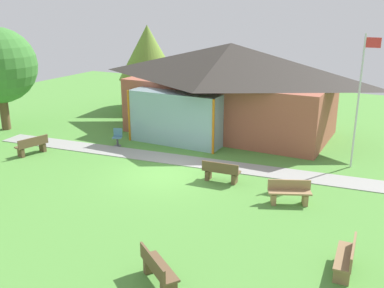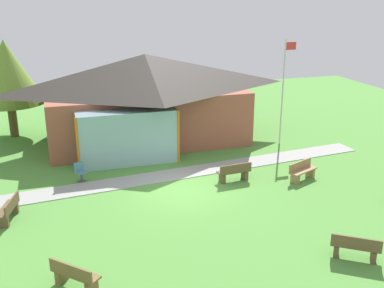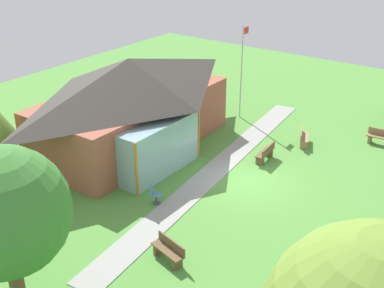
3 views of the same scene
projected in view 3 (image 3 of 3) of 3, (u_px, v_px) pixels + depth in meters
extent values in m
plane|color=#54933D|center=(247.00, 180.00, 24.07)|extent=(44.00, 44.00, 0.00)
cube|color=#A35642|center=(131.00, 120.00, 27.10)|extent=(10.50, 5.27, 2.91)
pyramid|color=#38332D|center=(129.00, 76.00, 26.07)|extent=(11.50, 6.27, 1.89)
cube|color=#8CB2BF|center=(160.00, 148.00, 24.29)|extent=(4.73, 1.20, 2.62)
cylinder|color=orange|center=(137.00, 170.00, 22.24)|extent=(0.12, 0.12, 2.62)
cylinder|color=orange|center=(199.00, 134.00, 25.70)|extent=(0.12, 0.12, 2.62)
cube|color=#999993|center=(216.00, 170.00, 25.00)|extent=(19.95, 3.43, 0.03)
cylinder|color=silver|center=(241.00, 73.00, 30.10)|extent=(0.08, 0.08, 5.63)
cube|color=red|center=(246.00, 30.00, 29.27)|extent=(0.60, 0.02, 0.40)
cube|color=brown|center=(316.00, 270.00, 17.47)|extent=(1.37, 1.37, 0.06)
cube|color=brown|center=(300.00, 278.00, 17.50)|extent=(0.40, 0.40, 0.39)
cube|color=brown|center=(331.00, 274.00, 17.66)|extent=(0.40, 0.40, 0.39)
cube|color=brown|center=(319.00, 269.00, 17.21)|extent=(1.10, 1.10, 0.36)
cube|color=brown|center=(265.00, 152.00, 25.78)|extent=(1.53, 0.56, 0.06)
cube|color=brown|center=(260.00, 161.00, 25.46)|extent=(0.19, 0.41, 0.39)
cube|color=brown|center=(269.00, 153.00, 26.31)|extent=(0.19, 0.41, 0.39)
cube|color=brown|center=(268.00, 150.00, 25.60)|extent=(1.50, 0.18, 0.36)
cube|color=#9E7A51|center=(304.00, 137.00, 27.52)|extent=(1.55, 1.01, 0.06)
cube|color=#9E7A51|center=(304.00, 137.00, 28.12)|extent=(0.31, 0.43, 0.39)
cube|color=#9E7A51|center=(304.00, 145.00, 27.14)|extent=(0.31, 0.43, 0.39)
cube|color=#9E7A51|center=(301.00, 133.00, 27.47)|extent=(1.40, 0.66, 0.36)
cube|color=brown|center=(168.00, 251.00, 18.46)|extent=(0.79, 1.56, 0.06)
cube|color=brown|center=(177.00, 264.00, 18.19)|extent=(0.43, 0.25, 0.39)
cube|color=brown|center=(159.00, 249.00, 18.95)|extent=(0.43, 0.25, 0.39)
cube|color=brown|center=(172.00, 244.00, 18.48)|extent=(0.42, 1.47, 0.36)
cube|color=olive|center=(381.00, 137.00, 27.48)|extent=(0.54, 1.53, 0.06)
cube|color=olive|center=(370.00, 139.00, 27.85)|extent=(0.41, 0.19, 0.39)
cube|color=olive|center=(382.00, 132.00, 27.53)|extent=(0.16, 1.50, 0.36)
cube|color=teal|center=(156.00, 195.00, 22.04)|extent=(0.58, 0.58, 0.04)
cube|color=teal|center=(152.00, 190.00, 21.99)|extent=(0.42, 0.21, 0.40)
cylinder|color=#4C4C51|center=(157.00, 199.00, 22.14)|extent=(0.10, 0.10, 0.42)
cylinder|color=#4C4C51|center=(157.00, 203.00, 22.23)|extent=(0.36, 0.36, 0.02)
cylinder|color=brown|center=(16.00, 280.00, 16.15)|extent=(0.48, 0.48, 2.05)
sphere|color=#3D7F33|center=(4.00, 212.00, 15.06)|extent=(4.07, 4.07, 4.07)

